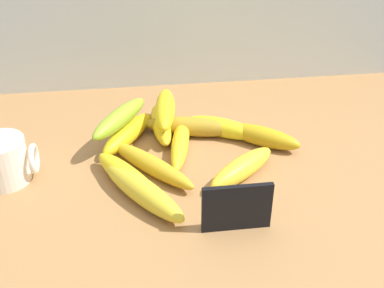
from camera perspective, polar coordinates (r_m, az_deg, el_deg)
counter_top at (r=90.48cm, az=1.50°, el=-3.96°), size 110.00×76.00×3.00cm
chalkboard_sign at (r=75.14cm, az=5.34°, el=-7.73°), size 11.00×1.80×8.40cm
coffee_mug at (r=91.28cm, az=-21.51°, el=-1.87°), size 10.50×9.00×8.27cm
banana_0 at (r=99.20cm, az=3.71°, el=1.94°), size 15.78×11.92×3.93cm
banana_1 at (r=97.79cm, az=-7.64°, el=1.24°), size 12.58×16.51×4.01cm
banana_2 at (r=97.04cm, az=8.33°, el=0.91°), size 15.26×12.44×4.00cm
banana_3 at (r=99.25cm, az=-0.04°, el=2.08°), size 20.60×9.03×4.06cm
banana_4 at (r=87.18cm, az=5.98°, el=-2.86°), size 15.48×13.59×4.11cm
banana_5 at (r=88.37cm, az=-4.84°, el=-2.50°), size 16.19×18.21×3.48cm
banana_6 at (r=94.75cm, az=-1.39°, el=0.20°), size 6.97×19.75×3.32cm
banana_7 at (r=81.56cm, az=-5.93°, el=-5.59°), size 15.61×19.42×4.31cm
banana_8 at (r=84.42cm, az=-7.29°, el=-4.29°), size 14.53×19.66×4.11cm
banana_9 at (r=100.56cm, az=-3.73°, el=2.32°), size 4.67×16.39×3.72cm
banana_10 at (r=95.65cm, az=-8.61°, el=3.07°), size 12.75×16.64×3.69cm
banana_11 at (r=98.28cm, az=-3.21°, el=4.18°), size 5.82×17.00×4.04cm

